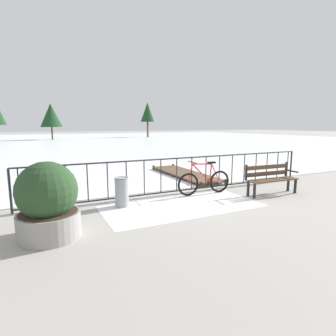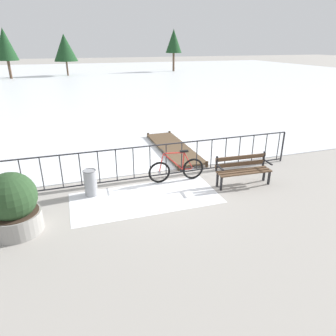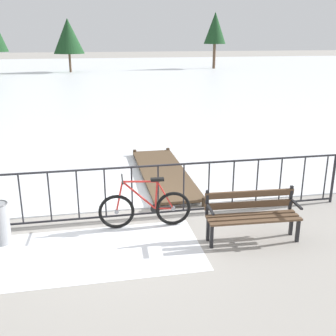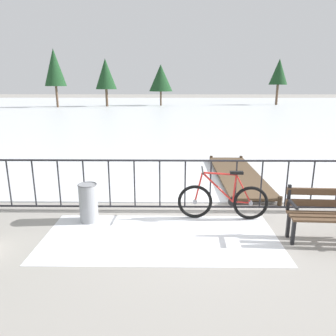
% 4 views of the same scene
% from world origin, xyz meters
% --- Properties ---
extents(ground_plane, '(160.00, 160.00, 0.00)m').
position_xyz_m(ground_plane, '(0.00, 0.00, 0.00)').
color(ground_plane, '#9E9991').
extents(frozen_pond, '(80.00, 56.00, 0.03)m').
position_xyz_m(frozen_pond, '(0.00, 28.40, 0.01)').
color(frozen_pond, white).
rests_on(frozen_pond, ground).
extents(snow_patch, '(3.94, 1.81, 0.01)m').
position_xyz_m(snow_patch, '(-0.71, -1.20, 0.00)').
color(snow_patch, white).
rests_on(snow_patch, ground).
extents(railing_fence, '(9.06, 0.06, 1.07)m').
position_xyz_m(railing_fence, '(0.00, 0.00, 0.56)').
color(railing_fence, '#232328').
rests_on(railing_fence, ground).
extents(bicycle_near_railing, '(1.71, 0.52, 0.97)m').
position_xyz_m(bicycle_near_railing, '(0.45, -0.40, 0.37)').
color(bicycle_near_railing, black).
rests_on(bicycle_near_railing, ground).
extents(park_bench, '(1.62, 0.56, 0.89)m').
position_xyz_m(park_bench, '(2.19, -1.22, 0.51)').
color(park_bench, brown).
rests_on(park_bench, ground).
extents(planter_with_shrub, '(1.09, 1.09, 1.39)m').
position_xyz_m(planter_with_shrub, '(-3.78, -1.80, 0.66)').
color(planter_with_shrub, gray).
rests_on(planter_with_shrub, ground).
extents(trash_bin, '(0.35, 0.35, 0.73)m').
position_xyz_m(trash_bin, '(-2.07, -0.55, 0.37)').
color(trash_bin, gray).
rests_on(trash_bin, ground).
extents(wooden_dock, '(1.10, 4.03, 0.20)m').
position_xyz_m(wooden_dock, '(1.29, 2.26, 0.12)').
color(wooden_dock, brown).
rests_on(wooden_dock, ground).
extents(tree_far_west, '(2.23, 2.23, 5.56)m').
position_xyz_m(tree_far_west, '(12.64, 34.71, 3.98)').
color(tree_far_west, brown).
rests_on(tree_far_west, ground).
extents(tree_centre, '(2.80, 2.80, 4.82)m').
position_xyz_m(tree_centre, '(-1.85, 33.09, 3.26)').
color(tree_centre, brown).
rests_on(tree_centre, ground).
extents(tree_east_mid, '(2.39, 2.39, 5.36)m').
position_xyz_m(tree_east_mid, '(-8.08, 31.48, 3.64)').
color(tree_east_mid, brown).
rests_on(tree_east_mid, ground).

